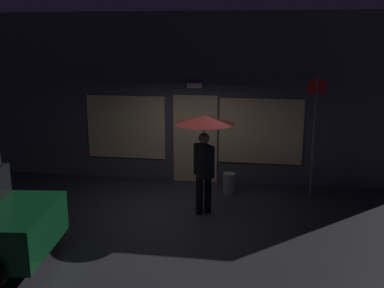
# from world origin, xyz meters

# --- Properties ---
(ground_plane) EXTENTS (18.00, 18.00, 0.00)m
(ground_plane) POSITION_xyz_m (0.00, 0.00, 0.00)
(ground_plane) COLOR #2D2D33
(building_facade) EXTENTS (10.72, 0.48, 4.19)m
(building_facade) POSITION_xyz_m (-0.00, 2.35, 2.07)
(building_facade) COLOR #4C4C56
(building_facade) RESTS_ON ground
(person_with_umbrella) EXTENTS (1.19, 1.19, 2.07)m
(person_with_umbrella) POSITION_xyz_m (0.49, 0.11, 1.64)
(person_with_umbrella) COLOR black
(person_with_umbrella) RESTS_ON ground
(street_sign_post) EXTENTS (0.40, 0.07, 2.80)m
(street_sign_post) POSITION_xyz_m (2.78, 1.41, 1.57)
(street_sign_post) COLOR #595B60
(street_sign_post) RESTS_ON ground
(sidewalk_bollard) EXTENTS (0.30, 0.30, 0.48)m
(sidewalk_bollard) POSITION_xyz_m (0.92, 1.42, 0.24)
(sidewalk_bollard) COLOR #9E998E
(sidewalk_bollard) RESTS_ON ground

